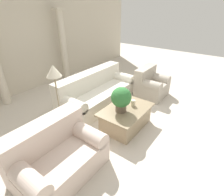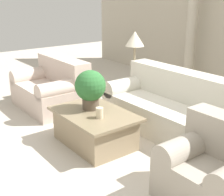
% 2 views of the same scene
% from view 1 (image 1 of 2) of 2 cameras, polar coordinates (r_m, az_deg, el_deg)
% --- Properties ---
extents(ground_plane, '(16.00, 16.00, 0.00)m').
position_cam_1_polar(ground_plane, '(4.34, 1.69, -6.91)').
color(ground_plane, beige).
extents(wall_back, '(10.00, 0.06, 3.20)m').
position_cam_1_polar(wall_back, '(6.15, -25.75, 17.30)').
color(wall_back, beige).
rests_on(wall_back, ground_plane).
extents(sofa_long, '(2.33, 0.94, 0.90)m').
position_cam_1_polar(sofa_long, '(4.85, -5.01, 1.95)').
color(sofa_long, beige).
rests_on(sofa_long, ground_plane).
extents(loveseat, '(1.40, 0.94, 0.90)m').
position_cam_1_polar(loveseat, '(3.08, -17.68, -17.29)').
color(loveseat, beige).
rests_on(loveseat, ground_plane).
extents(coffee_table, '(1.21, 0.83, 0.47)m').
position_cam_1_polar(coffee_table, '(3.99, 4.50, -6.30)').
color(coffee_table, '#998466').
rests_on(coffee_table, ground_plane).
extents(potted_plant, '(0.43, 0.43, 0.55)m').
position_cam_1_polar(potted_plant, '(3.62, 3.01, -0.08)').
color(potted_plant, brown).
rests_on(potted_plant, coffee_table).
extents(pillar_candle, '(0.10, 0.10, 0.14)m').
position_cam_1_polar(pillar_candle, '(3.96, 6.91, -1.61)').
color(pillar_candle, beige).
rests_on(pillar_candle, coffee_table).
extents(floor_lamp, '(0.33, 0.33, 1.40)m').
position_cam_1_polar(floor_lamp, '(3.93, -18.38, 7.08)').
color(floor_lamp, gray).
rests_on(floor_lamp, ground_plane).
extents(column_right, '(0.31, 0.31, 2.40)m').
position_cam_1_polar(column_right, '(6.47, -15.66, 15.98)').
color(column_right, beige).
rests_on(column_right, ground_plane).
extents(armchair, '(0.91, 0.79, 0.86)m').
position_cam_1_polar(armchair, '(5.42, 12.54, 4.36)').
color(armchair, '#ADA393').
rests_on(armchair, ground_plane).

